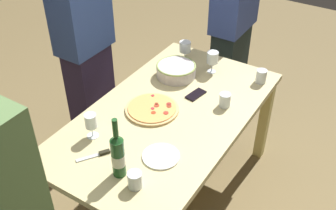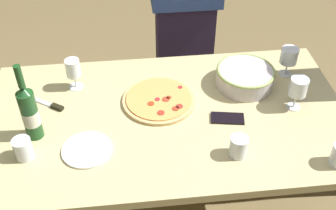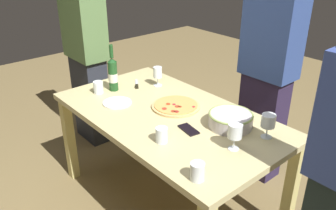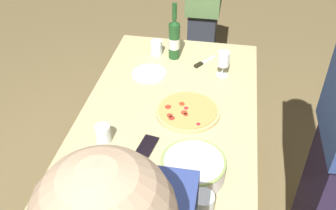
% 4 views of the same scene
% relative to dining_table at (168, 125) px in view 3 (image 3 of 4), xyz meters
% --- Properties ---
extents(ground_plane, '(8.00, 8.00, 0.00)m').
position_rel_dining_table_xyz_m(ground_plane, '(0.00, 0.00, -0.66)').
color(ground_plane, olive).
extents(dining_table, '(1.60, 0.90, 0.75)m').
position_rel_dining_table_xyz_m(dining_table, '(0.00, 0.00, 0.00)').
color(dining_table, '#CBBC82').
rests_on(dining_table, ground).
extents(pizza, '(0.33, 0.33, 0.02)m').
position_rel_dining_table_xyz_m(pizza, '(-0.03, 0.10, 0.10)').
color(pizza, tan).
rests_on(pizza, dining_table).
extents(serving_bowl, '(0.28, 0.28, 0.09)m').
position_rel_dining_table_xyz_m(serving_bowl, '(0.39, 0.18, 0.14)').
color(serving_bowl, silver).
rests_on(serving_bowl, dining_table).
extents(wine_bottle, '(0.07, 0.07, 0.36)m').
position_rel_dining_table_xyz_m(wine_bottle, '(-0.56, -0.06, 0.22)').
color(wine_bottle, '#1B491F').
rests_on(wine_bottle, dining_table).
extents(wine_glass_near_pizza, '(0.08, 0.08, 0.16)m').
position_rel_dining_table_xyz_m(wine_glass_near_pizza, '(0.57, -0.01, 0.20)').
color(wine_glass_near_pizza, white).
rests_on(wine_glass_near_pizza, dining_table).
extents(wine_glass_by_bottle, '(0.07, 0.07, 0.15)m').
position_rel_dining_table_xyz_m(wine_glass_by_bottle, '(-0.41, 0.25, 0.20)').
color(wine_glass_by_bottle, white).
rests_on(wine_glass_by_bottle, dining_table).
extents(wine_glass_far_left, '(0.08, 0.08, 0.15)m').
position_rel_dining_table_xyz_m(wine_glass_far_left, '(0.61, 0.24, 0.20)').
color(wine_glass_far_left, white).
rests_on(wine_glass_far_left, dining_table).
extents(cup_amber, '(0.07, 0.07, 0.09)m').
position_rel_dining_table_xyz_m(cup_amber, '(0.25, -0.26, 0.14)').
color(cup_amber, white).
rests_on(cup_amber, dining_table).
extents(cup_ceramic, '(0.07, 0.07, 0.09)m').
position_rel_dining_table_xyz_m(cup_ceramic, '(0.63, -0.35, 0.14)').
color(cup_ceramic, white).
rests_on(cup_ceramic, dining_table).
extents(cup_spare, '(0.07, 0.07, 0.09)m').
position_rel_dining_table_xyz_m(cup_spare, '(-0.59, -0.18, 0.14)').
color(cup_spare, white).
rests_on(cup_spare, dining_table).
extents(side_plate, '(0.20, 0.20, 0.01)m').
position_rel_dining_table_xyz_m(side_plate, '(-0.35, -0.17, 0.10)').
color(side_plate, white).
rests_on(side_plate, dining_table).
extents(cell_phone, '(0.15, 0.09, 0.01)m').
position_rel_dining_table_xyz_m(cell_phone, '(0.26, -0.05, 0.10)').
color(cell_phone, black).
rests_on(cell_phone, dining_table).
extents(pizza_knife, '(0.17, 0.12, 0.02)m').
position_rel_dining_table_xyz_m(pizza_knife, '(-0.52, 0.12, 0.10)').
color(pizza_knife, silver).
rests_on(pizza_knife, dining_table).
extents(person_guest_left, '(0.40, 0.24, 1.76)m').
position_rel_dining_table_xyz_m(person_guest_left, '(0.19, 0.82, 0.25)').
color(person_guest_left, '#2A203F').
rests_on(person_guest_left, ground).
extents(person_guest_right, '(0.41, 0.24, 1.68)m').
position_rel_dining_table_xyz_m(person_guest_right, '(-1.20, 0.06, 0.20)').
color(person_guest_right, '#2B2E39').
rests_on(person_guest_right, ground).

